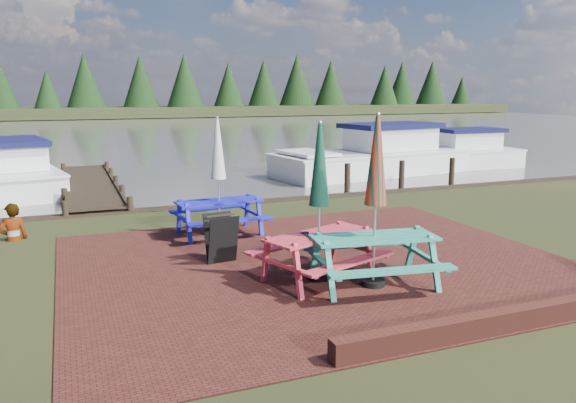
# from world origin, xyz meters

# --- Properties ---
(ground) EXTENTS (120.00, 120.00, 0.00)m
(ground) POSITION_xyz_m (0.00, 0.00, 0.00)
(ground) COLOR black
(ground) RESTS_ON ground
(paving) EXTENTS (9.00, 7.50, 0.02)m
(paving) POSITION_xyz_m (0.00, 1.00, 0.01)
(paving) COLOR #3B1712
(paving) RESTS_ON ground
(brick_wall) EXTENTS (6.21, 1.79, 0.30)m
(brick_wall) POSITION_xyz_m (2.15, -2.42, 0.15)
(brick_wall) COLOR #4C1E16
(brick_wall) RESTS_ON ground
(water) EXTENTS (120.00, 60.00, 0.02)m
(water) POSITION_xyz_m (0.00, 37.00, 0.00)
(water) COLOR #403D37
(water) RESTS_ON ground
(far_treeline) EXTENTS (120.00, 10.00, 8.10)m
(far_treeline) POSITION_xyz_m (0.00, 66.00, 3.28)
(far_treeline) COLOR black
(far_treeline) RESTS_ON ground
(picnic_table_teal) EXTENTS (2.24, 2.06, 2.78)m
(picnic_table_teal) POSITION_xyz_m (0.32, -0.42, 0.97)
(picnic_table_teal) COLOR #2B8B74
(picnic_table_teal) RESTS_ON ground
(picnic_table_red) EXTENTS (2.35, 2.22, 2.64)m
(picnic_table_red) POSITION_xyz_m (-0.38, 0.19, 0.92)
(picnic_table_red) COLOR #B52E3C
(picnic_table_red) RESTS_ON ground
(picnic_table_blue) EXTENTS (1.96, 1.77, 2.57)m
(picnic_table_blue) POSITION_xyz_m (-1.14, 3.73, 0.90)
(picnic_table_blue) COLOR #1618AB
(picnic_table_blue) RESTS_ON ground
(chalkboard) EXTENTS (0.58, 0.60, 0.90)m
(chalkboard) POSITION_xyz_m (-1.63, 1.76, 0.47)
(chalkboard) COLOR black
(chalkboard) RESTS_ON ground
(jetty) EXTENTS (1.76, 9.08, 1.00)m
(jetty) POSITION_xyz_m (-3.50, 11.28, 0.11)
(jetty) COLOR black
(jetty) RESTS_ON ground
(boat_jetty) EXTENTS (3.61, 7.10, 1.96)m
(boat_jetty) POSITION_xyz_m (-5.87, 12.87, 0.39)
(boat_jetty) COLOR silver
(boat_jetty) RESTS_ON ground
(boat_near) EXTENTS (8.58, 4.08, 2.23)m
(boat_near) POSITION_xyz_m (7.44, 11.64, 0.47)
(boat_near) COLOR silver
(boat_near) RESTS_ON ground
(boat_far) EXTENTS (6.09, 2.32, 1.88)m
(boat_far) POSITION_xyz_m (11.73, 11.94, 0.37)
(boat_far) COLOR silver
(boat_far) RESTS_ON ground
(person) EXTENTS (0.65, 0.51, 1.59)m
(person) POSITION_xyz_m (-5.34, 4.91, 0.80)
(person) COLOR gray
(person) RESTS_ON ground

